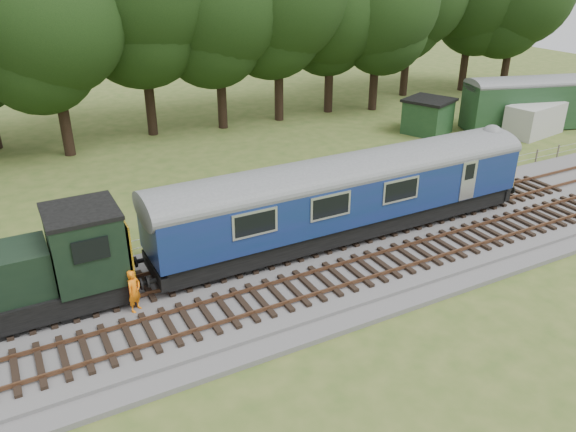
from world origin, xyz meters
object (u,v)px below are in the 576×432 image
dmu_railcar (348,190)px  caravan (535,119)px  worker (134,291)px  parked_coach (561,98)px  shunter_loco (6,281)px

dmu_railcar → caravan: size_ratio=3.92×
worker → caravan: 32.80m
caravan → worker: bearing=-173.7°
dmu_railcar → parked_coach: bearing=18.6°
shunter_loco → parked_coach: 39.65m
caravan → dmu_railcar: bearing=-170.1°
shunter_loco → worker: (3.92, -1.38, -0.81)m
dmu_railcar → caravan: (21.50, 7.72, -1.48)m
shunter_loco → caravan: shunter_loco is taller
dmu_railcar → shunter_loco: (-13.93, 0.00, -0.63)m
shunter_loco → parked_coach: size_ratio=0.59×
dmu_railcar → parked_coach: dmu_railcar is taller
dmu_railcar → worker: 10.20m
dmu_railcar → parked_coach: (24.83, 8.37, -0.46)m
parked_coach → caravan: bearing=-152.1°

